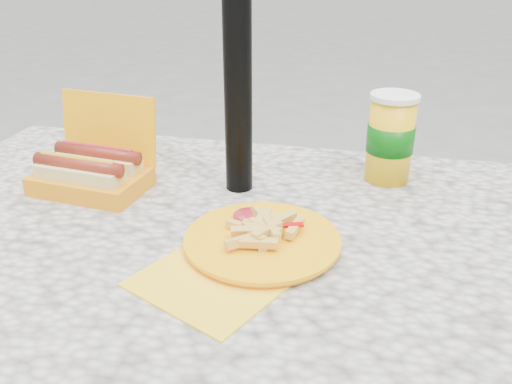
# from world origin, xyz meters

# --- Properties ---
(picnic_table) EXTENTS (1.20, 0.80, 0.75)m
(picnic_table) POSITION_xyz_m (0.00, 0.00, 0.64)
(picnic_table) COLOR beige
(picnic_table) RESTS_ON ground
(hotdog_box) EXTENTS (0.22, 0.18, 0.17)m
(hotdog_box) POSITION_xyz_m (-0.27, 0.09, 0.79)
(hotdog_box) COLOR #FFA906
(hotdog_box) RESTS_ON picnic_table
(fries_plate) EXTENTS (0.29, 0.35, 0.04)m
(fries_plate) POSITION_xyz_m (0.08, -0.05, 0.76)
(fries_plate) COLOR yellow
(fries_plate) RESTS_ON picnic_table
(soda_cup) EXTENTS (0.09, 0.09, 0.17)m
(soda_cup) POSITION_xyz_m (0.27, 0.26, 0.84)
(soda_cup) COLOR yellow
(soda_cup) RESTS_ON picnic_table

